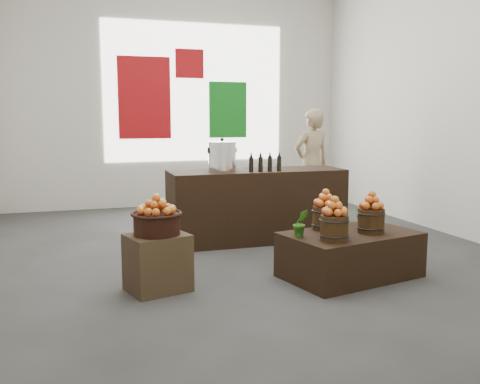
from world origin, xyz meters
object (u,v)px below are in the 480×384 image
object	(u,v)px
crate	(158,263)
wicker_basket	(157,224)
stock_pot_left	(222,157)
shopper	(312,164)
display_table	(350,255)
counter	(257,205)

from	to	relation	value
crate	wicker_basket	distance (m)	0.36
crate	stock_pot_left	xyz separation A→B (m)	(1.09, 1.61, 0.82)
stock_pot_left	shopper	size ratio (longest dim) A/B	0.20
crate	display_table	distance (m)	1.91
crate	display_table	xyz separation A→B (m)	(1.90, -0.16, -0.04)
wicker_basket	counter	size ratio (longest dim) A/B	0.19
display_table	shopper	size ratio (longest dim) A/B	0.76
counter	stock_pot_left	world-z (taller)	stock_pot_left
shopper	display_table	bearing A→B (deg)	62.63
display_table	shopper	world-z (taller)	shopper
display_table	wicker_basket	bearing A→B (deg)	162.59
wicker_basket	display_table	size ratio (longest dim) A/B	0.33
wicker_basket	stock_pot_left	size ratio (longest dim) A/B	1.22
wicker_basket	shopper	distance (m)	3.95
wicker_basket	display_table	world-z (taller)	wicker_basket
crate	shopper	world-z (taller)	shopper
display_table	counter	distance (m)	1.82
counter	wicker_basket	bearing A→B (deg)	-133.22
stock_pot_left	shopper	xyz separation A→B (m)	(1.76, 1.12, -0.24)
counter	shopper	world-z (taller)	shopper
stock_pot_left	shopper	bearing A→B (deg)	32.48
counter	shopper	distance (m)	1.77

